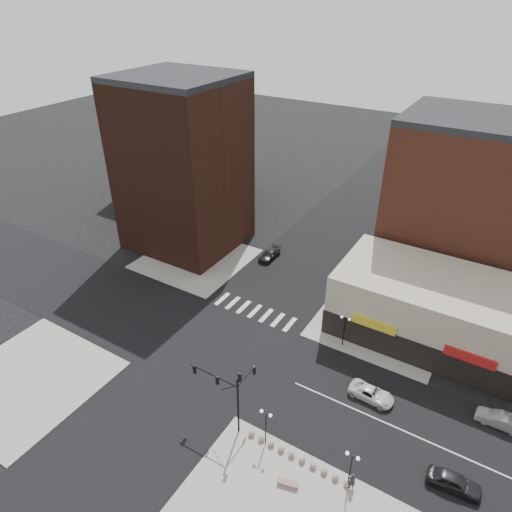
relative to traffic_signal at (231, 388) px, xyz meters
The scene contains 21 objects.
ground 11.76m from the traffic_signal, 132.74° to the left, with size 240.00×240.00×0.00m, color black.
road_ew 11.76m from the traffic_signal, 132.74° to the left, with size 200.00×14.00×0.02m, color black.
road_ns 11.76m from the traffic_signal, 132.74° to the left, with size 14.00×200.00×0.02m, color black.
sidewalk_nw 31.55m from the traffic_signal, 134.23° to the left, with size 15.00×15.00×0.12m, color gray.
sidewalk_ne 23.99m from the traffic_signal, 71.98° to the left, with size 15.00×15.00×0.12m, color gray.
sidewalk_sw 23.26m from the traffic_signal, 162.94° to the right, with size 15.00×15.00×0.12m, color gray.
building_nw 37.93m from the traffic_signal, 134.90° to the left, with size 16.00×15.00×25.00m, color #381B11.
building_nw_low 57.36m from the traffic_signal, 133.17° to the left, with size 20.00×18.00×12.00m, color #381B11.
building_ne_midrise 39.60m from the traffic_signal, 72.51° to the left, with size 18.00×15.00×22.00m, color brown.
building_ne_row 26.71m from the traffic_signal, 58.92° to the left, with size 24.20×12.20×8.00m.
traffic_signal is the anchor object (origin of this frame).
street_lamp_se_a 4.12m from the traffic_signal, ahead, with size 1.22×0.32×4.16m.
street_lamp_se_b 11.88m from the traffic_signal, ahead, with size 1.22×0.32×4.16m.
street_lamp_ne 16.62m from the traffic_signal, 73.25° to the left, with size 1.22×0.32×4.16m.
bollard_row 8.35m from the traffic_signal, ahead, with size 10.02×0.57×0.57m.
white_suv 14.99m from the traffic_signal, 44.46° to the left, with size 2.10×4.56×1.27m, color silver.
dark_sedan_east 20.28m from the traffic_signal, 12.74° to the left, with size 1.76×4.38×1.49m, color black.
silver_sedan 25.86m from the traffic_signal, 31.27° to the left, with size 1.49×4.28×1.41m, color gray.
dark_sedan_north 31.20m from the traffic_signal, 113.37° to the left, with size 1.85×4.55×1.32m, color black.
pedestrian 12.68m from the traffic_signal, ahead, with size 0.67×0.44×1.83m, color #272429.
stone_bench 9.19m from the traffic_signal, 20.16° to the right, with size 1.88×0.95×0.42m.
Camera 1 is at (24.29, -31.46, 36.55)m, focal length 32.00 mm.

